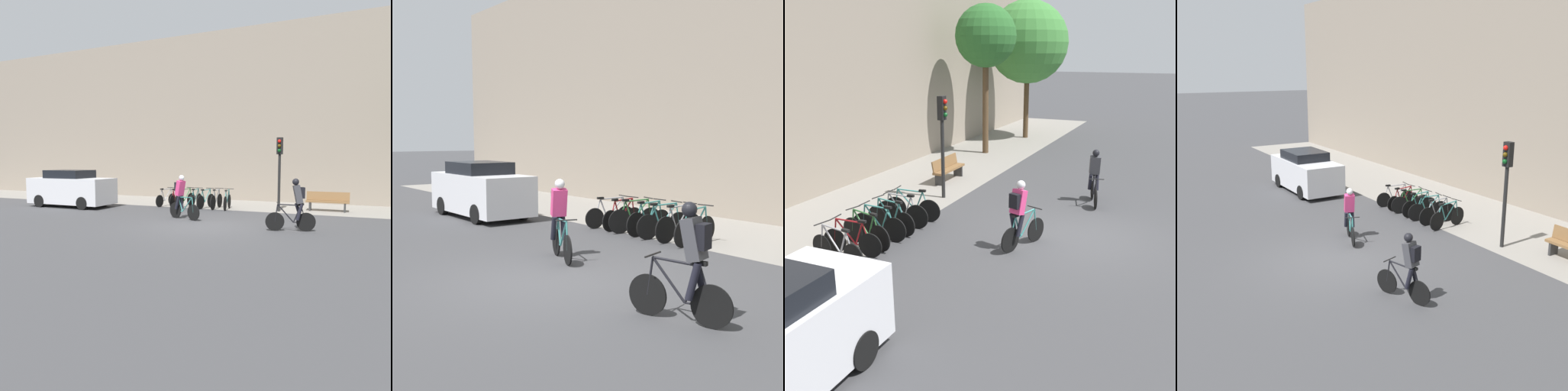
% 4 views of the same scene
% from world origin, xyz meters
% --- Properties ---
extents(ground, '(200.00, 200.00, 0.00)m').
position_xyz_m(ground, '(0.00, 0.00, 0.00)').
color(ground, '#3D3D3F').
extents(kerb_strip, '(44.00, 4.50, 0.01)m').
position_xyz_m(kerb_strip, '(0.00, 6.75, 0.00)').
color(kerb_strip, gray).
rests_on(kerb_strip, ground).
extents(building_facade, '(44.00, 0.60, 9.82)m').
position_xyz_m(building_facade, '(0.00, 9.30, 4.91)').
color(building_facade, gray).
rests_on(building_facade, ground).
extents(cyclist_pink, '(1.56, 0.67, 1.76)m').
position_xyz_m(cyclist_pink, '(-1.37, 1.26, 0.95)').
color(cyclist_pink, black).
rests_on(cyclist_pink, ground).
extents(cyclist_grey, '(1.58, 0.63, 1.75)m').
position_xyz_m(cyclist_grey, '(3.27, 0.34, 0.95)').
color(cyclist_grey, black).
rests_on(cyclist_grey, ground).
extents(parked_bike_0, '(0.46, 1.65, 0.94)m').
position_xyz_m(parked_bike_0, '(-3.93, 4.80, 0.38)').
color(parked_bike_0, black).
rests_on(parked_bike_0, ground).
extents(parked_bike_1, '(0.46, 1.59, 0.94)m').
position_xyz_m(parked_bike_1, '(-3.38, 4.80, 0.38)').
color(parked_bike_1, black).
rests_on(parked_bike_1, ground).
extents(parked_bike_2, '(0.50, 1.65, 0.98)m').
position_xyz_m(parked_bike_2, '(-2.83, 4.80, 0.40)').
color(parked_bike_2, black).
rests_on(parked_bike_2, ground).
extents(parked_bike_3, '(0.46, 1.63, 0.97)m').
position_xyz_m(parked_bike_3, '(-2.28, 4.80, 0.40)').
color(parked_bike_3, black).
rests_on(parked_bike_3, ground).
extents(parked_bike_4, '(0.46, 1.66, 0.97)m').
position_xyz_m(parked_bike_4, '(-1.73, 4.80, 0.40)').
color(parked_bike_4, black).
rests_on(parked_bike_4, ground).
extents(parked_bike_5, '(0.46, 1.67, 0.98)m').
position_xyz_m(parked_bike_5, '(-1.18, 4.80, 0.41)').
color(parked_bike_5, black).
rests_on(parked_bike_5, ground).
extents(parked_bike_6, '(0.46, 1.71, 0.97)m').
position_xyz_m(parked_bike_6, '(-0.62, 4.80, 0.40)').
color(parked_bike_6, black).
rests_on(parked_bike_6, ground).
extents(traffic_light_pole, '(0.26, 0.30, 3.37)m').
position_xyz_m(traffic_light_pole, '(1.78, 5.04, 2.35)').
color(traffic_light_pole, black).
rests_on(traffic_light_pole, ground).
extents(parked_car, '(4.30, 1.84, 1.85)m').
position_xyz_m(parked_car, '(-8.22, 2.73, 0.90)').
color(parked_car, silver).
rests_on(parked_car, ground).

